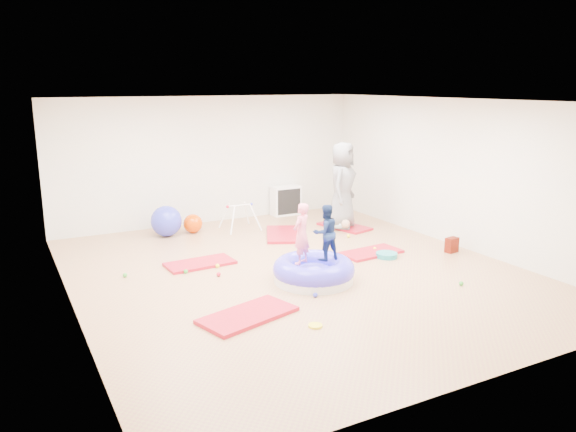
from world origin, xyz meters
TOP-DOWN VIEW (x-y plane):
  - room at (0.00, 0.00)m, footprint 7.01×8.01m
  - gym_mat_front_left at (-1.46, -1.31)m, footprint 1.45×1.00m
  - gym_mat_mid_left at (-1.29, 1.13)m, footprint 1.20×0.65m
  - gym_mat_center_back at (0.86, 2.15)m, footprint 1.13×1.44m
  - gym_mat_right at (1.72, 0.26)m, footprint 1.18×0.66m
  - gym_mat_rear_right at (2.36, 2.11)m, footprint 0.84×1.26m
  - inflatable_cushion at (0.03, -0.51)m, footprint 1.30×1.30m
  - child_pink at (-0.19, -0.50)m, footprint 0.42×0.37m
  - child_navy at (0.24, -0.51)m, footprint 0.44×0.34m
  - adult_caregiver at (2.23, 2.05)m, footprint 1.05×1.02m
  - infant at (2.14, 1.89)m, footprint 0.39×0.40m
  - ball_pit_balls at (-0.17, 0.13)m, footprint 4.62×3.22m
  - exercise_ball_blue at (-1.27, 3.24)m, footprint 0.63×0.63m
  - exercise_ball_orange at (-0.71, 3.23)m, footprint 0.40×0.40m
  - infant_play_gym at (0.24, 2.95)m, footprint 0.74×0.70m
  - cube_shelf at (1.79, 3.79)m, footprint 0.69×0.34m
  - balance_disc at (1.83, -0.05)m, footprint 0.39×0.39m
  - backpack at (3.10, -0.36)m, footprint 0.26×0.19m
  - yellow_toy at (-0.82, -2.00)m, footprint 0.19×0.19m

SIDE VIEW (x-z plane):
  - yellow_toy at x=-0.82m, z-range 0.00..0.03m
  - gym_mat_right at x=1.72m, z-range 0.00..0.05m
  - gym_mat_rear_right at x=2.36m, z-range 0.00..0.05m
  - gym_mat_mid_left at x=-1.29m, z-range 0.00..0.05m
  - gym_mat_center_back at x=0.86m, z-range 0.00..0.05m
  - gym_mat_front_left at x=-1.46m, z-range 0.00..0.05m
  - ball_pit_balls at x=-0.17m, z-range 0.00..0.07m
  - balance_disc at x=1.83m, z-range 0.00..0.09m
  - backpack at x=3.10m, z-range 0.00..0.28m
  - inflatable_cushion at x=0.03m, z-range -0.05..0.37m
  - infant at x=2.14m, z-range 0.05..0.28m
  - exercise_ball_orange at x=-0.71m, z-range 0.00..0.40m
  - exercise_ball_blue at x=-1.27m, z-range 0.00..0.63m
  - cube_shelf at x=1.79m, z-range 0.00..0.69m
  - infant_play_gym at x=0.24m, z-range 0.09..0.66m
  - child_navy at x=0.24m, z-range 0.38..1.28m
  - child_pink at x=-0.19m, z-range 0.38..1.34m
  - adult_caregiver at x=2.23m, z-range 0.05..1.87m
  - room at x=0.00m, z-range 0.00..2.80m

